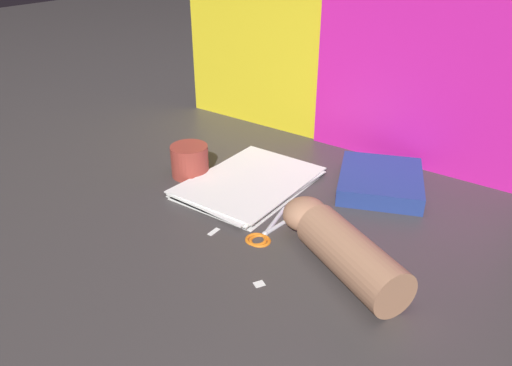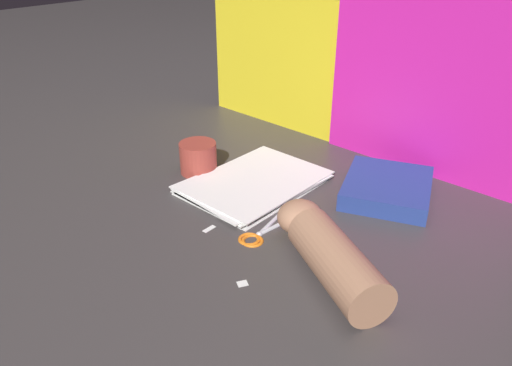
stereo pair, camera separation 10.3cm
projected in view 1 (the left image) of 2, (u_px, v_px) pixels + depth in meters
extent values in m
plane|color=#3D3838|center=(271.00, 206.00, 1.07)|extent=(6.00, 6.00, 0.00)
cube|color=yellow|center=(303.00, 70.00, 1.34)|extent=(0.78, 0.04, 0.37)
cube|color=#D81E9E|center=(426.00, 73.00, 1.14)|extent=(0.55, 0.04, 0.47)
cube|color=white|center=(250.00, 185.00, 1.15)|extent=(0.24, 0.32, 0.00)
cube|color=white|center=(248.00, 183.00, 1.15)|extent=(0.23, 0.31, 0.00)
cube|color=white|center=(249.00, 183.00, 1.15)|extent=(0.23, 0.31, 0.00)
cube|color=white|center=(248.00, 182.00, 1.15)|extent=(0.24, 0.32, 0.00)
cube|color=white|center=(251.00, 180.00, 1.15)|extent=(0.24, 0.32, 0.00)
cube|color=navy|center=(380.00, 181.00, 1.13)|extent=(0.25, 0.26, 0.04)
sphere|color=silver|center=(265.00, 232.00, 0.97)|extent=(0.01, 0.01, 0.01)
cylinder|color=silver|center=(275.00, 219.00, 1.02)|extent=(0.03, 0.10, 0.01)
torus|color=orange|center=(260.00, 239.00, 0.95)|extent=(0.05, 0.05, 0.01)
cylinder|color=silver|center=(282.00, 222.00, 1.01)|extent=(0.02, 0.11, 0.01)
torus|color=orange|center=(256.00, 238.00, 0.96)|extent=(0.05, 0.05, 0.01)
cylinder|color=#A87556|center=(352.00, 257.00, 0.84)|extent=(0.24, 0.18, 0.08)
ellipsoid|color=#A87556|center=(305.00, 214.00, 0.96)|extent=(0.11, 0.12, 0.06)
cube|color=white|center=(214.00, 232.00, 0.98)|extent=(0.01, 0.03, 0.00)
cube|color=white|center=(259.00, 284.00, 0.84)|extent=(0.02, 0.02, 0.00)
cylinder|color=#99382D|center=(189.00, 161.00, 1.18)|extent=(0.09, 0.09, 0.08)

